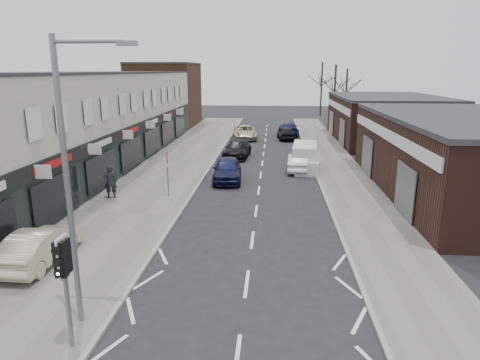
% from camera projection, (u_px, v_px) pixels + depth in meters
% --- Properties ---
extents(ground, '(160.00, 160.00, 0.00)m').
position_uv_depth(ground, '(243.00, 315.00, 13.01)').
color(ground, black).
rests_on(ground, ground).
extents(pavement_left, '(5.50, 64.00, 0.12)m').
position_uv_depth(pavement_left, '(179.00, 161.00, 34.74)').
color(pavement_left, slate).
rests_on(pavement_left, ground).
extents(pavement_right, '(3.50, 64.00, 0.12)m').
position_uv_depth(pavement_right, '(335.00, 164.00, 33.80)').
color(pavement_right, slate).
rests_on(pavement_right, ground).
extents(shop_terrace_left, '(8.00, 41.00, 7.10)m').
position_uv_depth(shop_terrace_left, '(82.00, 121.00, 31.97)').
color(shop_terrace_left, beige).
rests_on(shop_terrace_left, ground).
extents(brick_block_far, '(8.00, 10.00, 8.00)m').
position_uv_depth(brick_block_far, '(165.00, 96.00, 56.48)').
color(brick_block_far, '#4D3421').
rests_on(brick_block_far, ground).
extents(right_unit_near, '(10.00, 18.00, 4.50)m').
position_uv_depth(right_unit_near, '(472.00, 158.00, 25.03)').
color(right_unit_near, '#391F1A').
rests_on(right_unit_near, ground).
extents(right_unit_far, '(10.00, 16.00, 4.50)m').
position_uv_depth(right_unit_far, '(386.00, 120.00, 44.34)').
color(right_unit_far, '#391F1A').
rests_on(right_unit_far, ground).
extents(tree_far_a, '(3.60, 3.60, 8.00)m').
position_uv_depth(tree_far_a, '(333.00, 125.00, 58.68)').
color(tree_far_a, '#382D26').
rests_on(tree_far_a, ground).
extents(tree_far_b, '(3.60, 3.60, 7.50)m').
position_uv_depth(tree_far_b, '(344.00, 120.00, 64.28)').
color(tree_far_b, '#382D26').
rests_on(tree_far_b, ground).
extents(tree_far_c, '(3.60, 3.60, 8.50)m').
position_uv_depth(tree_far_c, '(320.00, 116.00, 70.30)').
color(tree_far_c, '#382D26').
rests_on(tree_far_c, ground).
extents(traffic_light, '(0.28, 0.60, 3.10)m').
position_uv_depth(traffic_light, '(63.00, 267.00, 10.79)').
color(traffic_light, slate).
rests_on(traffic_light, pavement_left).
extents(street_lamp, '(2.23, 0.22, 8.00)m').
position_uv_depth(street_lamp, '(72.00, 171.00, 11.42)').
color(street_lamp, slate).
rests_on(street_lamp, pavement_left).
extents(warning_sign, '(0.12, 0.80, 2.70)m').
position_uv_depth(warning_sign, '(168.00, 161.00, 24.43)').
color(warning_sign, slate).
rests_on(warning_sign, pavement_left).
extents(white_van, '(2.06, 4.97, 1.88)m').
position_uv_depth(white_van, '(305.00, 157.00, 32.04)').
color(white_van, silver).
rests_on(white_van, ground).
extents(sedan_on_pavement, '(1.49, 4.19, 1.38)m').
position_uv_depth(sedan_on_pavement, '(40.00, 246.00, 16.13)').
color(sedan_on_pavement, beige).
rests_on(sedan_on_pavement, pavement_left).
extents(pedestrian, '(0.80, 0.63, 1.94)m').
position_uv_depth(pedestrian, '(110.00, 182.00, 24.31)').
color(pedestrian, black).
rests_on(pedestrian, pavement_left).
extents(parked_car_left_a, '(2.17, 4.73, 1.57)m').
position_uv_depth(parked_car_left_a, '(227.00, 169.00, 28.66)').
color(parked_car_left_a, '#121538').
rests_on(parked_car_left_a, ground).
extents(parked_car_left_b, '(2.34, 5.09, 1.44)m').
position_uv_depth(parked_car_left_b, '(237.00, 149.00, 36.51)').
color(parked_car_left_b, black).
rests_on(parked_car_left_b, ground).
extents(parked_car_left_c, '(2.93, 5.46, 1.46)m').
position_uv_depth(parked_car_left_c, '(245.00, 132.00, 46.25)').
color(parked_car_left_c, beige).
rests_on(parked_car_left_c, ground).
extents(parked_car_right_a, '(1.67, 4.03, 1.30)m').
position_uv_depth(parked_car_right_a, '(298.00, 163.00, 31.43)').
color(parked_car_right_a, silver).
rests_on(parked_car_right_a, ground).
extents(parked_car_right_b, '(2.01, 4.25, 1.40)m').
position_uv_depth(parked_car_right_b, '(286.00, 133.00, 45.86)').
color(parked_car_right_b, black).
rests_on(parked_car_right_b, ground).
extents(parked_car_right_c, '(2.35, 5.21, 1.48)m').
position_uv_depth(parked_car_right_c, '(289.00, 129.00, 48.88)').
color(parked_car_right_c, '#151842').
rests_on(parked_car_right_c, ground).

